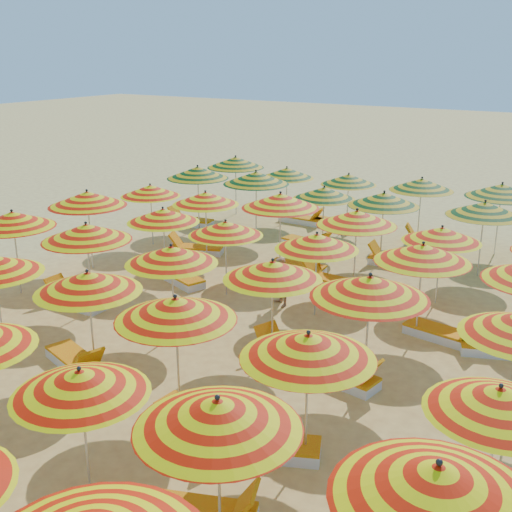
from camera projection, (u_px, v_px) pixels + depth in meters
name	position (u px, v px, depth m)	size (l,w,h in m)	color
ground	(245.00, 323.00, 15.75)	(120.00, 120.00, 0.00)	#F1CD6B
umbrella_9	(80.00, 382.00, 9.18)	(2.67, 2.67, 2.14)	silver
umbrella_10	(218.00, 414.00, 8.07)	(2.69, 2.69, 2.33)	silver
umbrella_11	(437.00, 483.00, 6.66)	(2.78, 2.78, 2.43)	silver
umbrella_14	(88.00, 282.00, 12.75)	(2.21, 2.21, 2.28)	silver
umbrella_15	(176.00, 309.00, 11.32)	(2.50, 2.50, 2.33)	silver
umbrella_16	(308.00, 346.00, 9.96)	(2.70, 2.70, 2.30)	silver
umbrella_17	(499.00, 400.00, 8.68)	(2.66, 2.66, 2.16)	silver
umbrella_18	(13.00, 220.00, 17.05)	(2.87, 2.87, 2.38)	silver
umbrella_19	(86.00, 232.00, 15.88)	(2.43, 2.43, 2.37)	silver
umbrella_20	(171.00, 255.00, 14.50)	(2.61, 2.61, 2.25)	silver
umbrella_21	(273.00, 270.00, 13.51)	(2.40, 2.40, 2.25)	silver
umbrella_22	(370.00, 287.00, 12.12)	(2.85, 2.85, 2.42)	silver
umbrella_24	(87.00, 199.00, 19.04)	(2.50, 2.50, 2.47)	silver
umbrella_25	(163.00, 216.00, 18.12)	(2.74, 2.74, 2.19)	silver
umbrella_26	(226.00, 228.00, 17.01)	(2.17, 2.17, 2.13)	silver
umbrella_27	(317.00, 242.00, 15.65)	(2.28, 2.28, 2.20)	silver
umbrella_28	(423.00, 253.00, 14.41)	(2.36, 2.36, 2.33)	silver
umbrella_30	(150.00, 191.00, 21.51)	(2.62, 2.62, 2.13)	silver
umbrella_31	(206.00, 198.00, 20.04)	(2.45, 2.45, 2.23)	silver
umbrella_32	(280.00, 201.00, 18.87)	(2.41, 2.41, 2.45)	silver
umbrella_33	(357.00, 218.00, 17.37)	(2.65, 2.65, 2.33)	silver
umbrella_34	(442.00, 235.00, 16.41)	(2.57, 2.57, 2.15)	silver
umbrella_36	(198.00, 173.00, 23.35)	(2.71, 2.71, 2.40)	silver
umbrella_37	(256.00, 178.00, 22.22)	(2.65, 2.65, 2.44)	silver
umbrella_38	(324.00, 193.00, 20.93)	(2.28, 2.28, 2.19)	silver
umbrella_39	(384.00, 199.00, 19.52)	(2.50, 2.50, 2.33)	silver
umbrella_40	(485.00, 209.00, 18.42)	(2.80, 2.80, 2.31)	silver
umbrella_42	(236.00, 162.00, 25.44)	(2.40, 2.40, 2.40)	silver
umbrella_43	(287.00, 173.00, 24.31)	(2.42, 2.42, 2.19)	silver
umbrella_44	(349.00, 179.00, 23.24)	(2.49, 2.49, 2.15)	silver
umbrella_45	(422.00, 185.00, 21.74)	(2.67, 2.67, 2.30)	silver
umbrella_46	(502.00, 191.00, 20.36)	(2.50, 2.50, 2.41)	silver
lounger_8	(76.00, 361.00, 13.53)	(1.83, 1.08, 0.69)	white
lounger_9	(201.00, 417.00, 11.48)	(1.78, 0.73, 0.69)	white
lounger_10	(266.00, 446.00, 10.63)	(1.82, 1.20, 0.69)	white
lounger_11	(75.00, 301.00, 16.75)	(1.74, 0.62, 0.69)	white
lounger_12	(288.00, 358.00, 13.66)	(1.83, 1.16, 0.69)	white
lounger_13	(340.00, 375.00, 12.94)	(1.81, 0.87, 0.69)	white
lounger_14	(180.00, 277.00, 18.45)	(1.83, 1.15, 0.69)	white
lounger_15	(443.00, 334.00, 14.80)	(1.80, 0.86, 0.69)	white
lounger_16	(503.00, 348.00, 14.10)	(1.83, 1.14, 0.69)	white
lounger_17	(195.00, 249.00, 21.04)	(1.82, 1.19, 0.69)	white
lounger_18	(299.00, 267.00, 19.28)	(1.76, 0.67, 0.69)	white
lounger_19	(332.00, 281.00, 18.12)	(1.77, 0.70, 0.69)	white
lounger_21	(190.00, 221.00, 24.43)	(1.79, 0.79, 0.69)	white
lounger_22	(307.00, 243.00, 21.63)	(1.81, 0.87, 0.69)	white
lounger_23	(395.00, 261.00, 19.84)	(1.77, 0.69, 0.69)	white
lounger_25	(302.00, 219.00, 24.70)	(1.75, 0.63, 0.69)	white
lounger_26	(336.00, 223.00, 24.13)	(1.79, 0.81, 0.69)	white
lounger_27	(430.00, 241.00, 21.88)	(1.82, 0.93, 0.69)	white
beachgoer_b	(280.00, 282.00, 16.62)	(0.63, 0.49, 1.30)	tan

